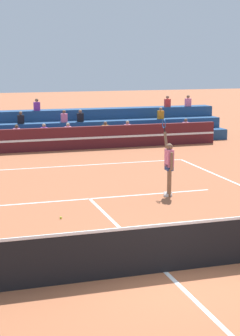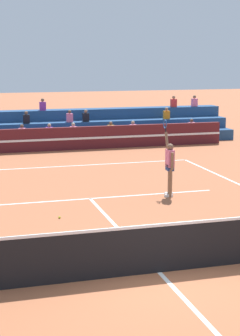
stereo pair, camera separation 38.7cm
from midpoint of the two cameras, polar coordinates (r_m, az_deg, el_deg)
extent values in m
plane|color=#AD603D|center=(11.95, 4.95, -10.53)|extent=(120.00, 120.00, 0.00)
cube|color=white|center=(23.03, -5.64, 0.15)|extent=(11.00, 0.10, 0.01)
cube|color=white|center=(17.80, -2.44, -3.12)|extent=(8.25, 0.10, 0.01)
cube|color=white|center=(11.95, 4.95, -10.51)|extent=(0.10, 12.85, 0.01)
cube|color=black|center=(11.77, 4.99, -8.27)|extent=(11.90, 0.02, 1.00)
cube|color=white|center=(11.61, 5.03, -5.81)|extent=(11.90, 0.04, 0.06)
cube|color=#51191E|center=(26.83, -7.21, 2.89)|extent=(18.00, 0.24, 1.10)
cube|color=white|center=(26.71, -7.17, 2.85)|extent=(18.00, 0.02, 0.10)
cube|color=navy|center=(28.12, -7.60, 2.69)|extent=(20.58, 0.95, 0.55)
cube|color=pink|center=(27.76, -9.52, 3.56)|extent=(0.32, 0.22, 0.44)
sphere|color=brown|center=(27.72, -9.55, 4.21)|extent=(0.18, 0.18, 0.18)
cube|color=pink|center=(30.08, 7.63, 4.20)|extent=(0.32, 0.22, 0.44)
sphere|color=brown|center=(30.04, 7.65, 4.81)|extent=(0.18, 0.18, 0.18)
cube|color=orange|center=(28.60, -0.56, 3.94)|extent=(0.32, 0.22, 0.44)
sphere|color=brown|center=(28.57, -0.56, 4.58)|extent=(0.18, 0.18, 0.18)
cube|color=pink|center=(28.16, -4.38, 3.79)|extent=(0.32, 0.22, 0.44)
sphere|color=beige|center=(28.12, -4.39, 4.44)|extent=(0.18, 0.18, 0.18)
cube|color=pink|center=(28.94, 1.70, 4.02)|extent=(0.32, 0.22, 0.44)
sphere|color=tan|center=(28.90, 1.70, 4.65)|extent=(0.18, 0.18, 0.18)
cube|color=purple|center=(27.94, -6.79, 3.69)|extent=(0.32, 0.22, 0.44)
sphere|color=tan|center=(27.90, -6.80, 4.34)|extent=(0.18, 0.18, 0.18)
cube|color=navy|center=(29.01, -7.89, 3.50)|extent=(20.58, 0.95, 1.10)
cube|color=black|center=(28.67, -9.11, 4.92)|extent=(0.32, 0.22, 0.44)
sphere|color=brown|center=(28.64, -9.13, 5.56)|extent=(0.18, 0.18, 0.18)
cube|color=pink|center=(29.02, -4.76, 5.10)|extent=(0.32, 0.22, 0.44)
sphere|color=brown|center=(28.98, -4.77, 5.73)|extent=(0.18, 0.18, 0.18)
cube|color=black|center=(29.19, -3.11, 5.16)|extent=(0.32, 0.22, 0.44)
sphere|color=#9E7051|center=(29.16, -3.12, 5.78)|extent=(0.18, 0.18, 0.18)
cube|color=orange|center=(30.49, 5.11, 5.39)|extent=(0.32, 0.22, 0.44)
sphere|color=#9E7051|center=(30.46, 5.12, 5.99)|extent=(0.18, 0.18, 0.18)
cube|color=navy|center=(29.91, -8.17, 4.26)|extent=(20.58, 0.95, 1.65)
cube|color=pink|center=(32.08, 7.91, 6.61)|extent=(0.32, 0.22, 0.44)
sphere|color=brown|center=(32.06, 7.93, 7.18)|extent=(0.18, 0.18, 0.18)
cube|color=red|center=(31.60, 5.82, 6.59)|extent=(0.32, 0.22, 0.44)
sphere|color=#9E7051|center=(31.58, 5.83, 7.17)|extent=(0.18, 0.18, 0.18)
cube|color=purple|center=(29.69, -7.49, 6.25)|extent=(0.32, 0.22, 0.44)
sphere|color=brown|center=(29.66, -7.50, 6.86)|extent=(0.18, 0.18, 0.18)
cylinder|color=brown|center=(18.03, 5.70, -1.53)|extent=(0.14, 0.14, 0.90)
cylinder|color=brown|center=(18.25, 5.72, -1.37)|extent=(0.14, 0.14, 0.90)
cube|color=navy|center=(18.02, 5.69, 0.06)|extent=(0.21, 0.33, 0.20)
cube|color=pink|center=(17.97, 5.71, 1.00)|extent=(0.22, 0.37, 0.56)
sphere|color=brown|center=(17.91, 5.73, 2.13)|extent=(0.22, 0.22, 0.22)
cube|color=white|center=(18.11, 5.56, -2.78)|extent=(0.26, 0.13, 0.09)
cube|color=white|center=(18.33, 5.57, -2.61)|extent=(0.26, 0.13, 0.09)
cylinder|color=brown|center=(17.76, 5.96, 0.68)|extent=(0.09, 0.09, 0.56)
cylinder|color=brown|center=(18.20, 5.39, 2.72)|extent=(0.10, 0.32, 0.59)
cylinder|color=black|center=(18.29, 5.26, 3.94)|extent=(0.04, 0.12, 0.22)
torus|color=#1E4C99|center=(18.34, 5.20, 4.48)|extent=(0.05, 0.40, 0.40)
sphere|color=#C6DB33|center=(15.72, -5.46, -5.01)|extent=(0.07, 0.07, 0.07)
camera|label=1|loc=(0.19, -89.35, 0.13)|focal=60.00mm
camera|label=2|loc=(0.19, 90.65, -0.13)|focal=60.00mm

